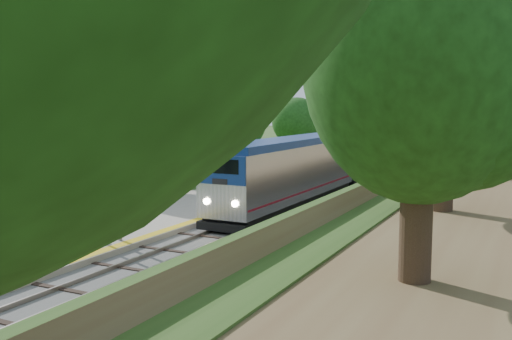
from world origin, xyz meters
The scene contains 12 objects.
ground centered at (0.00, 0.00, 0.00)m, with size 320.00×320.00×0.00m, color #2D4C19.
trackbed centered at (2.00, 60.00, 0.07)m, with size 9.50×170.00×0.28m.
platform centered at (-5.20, 16.00, 0.19)m, with size 6.40×68.00×0.38m, color gray.
yellow_stripe centered at (-2.35, 16.00, 0.39)m, with size 0.55×68.00×0.01m, color gold.
embankment centered at (10.35, 60.00, 1.95)m, with size 10.64×170.00×11.70m.
station_building centered at (-14.00, 30.00, 4.09)m, with size 8.60×6.60×8.00m.
signal_gantry centered at (2.47, 54.99, 4.82)m, with size 8.40×0.38×6.20m.
trees_behind_platform centered at (-11.17, 20.67, 4.53)m, with size 7.82×53.32×7.21m.
train centered at (0.00, 67.13, 2.14)m, with size 2.81×112.95×4.13m.
lamppost_far centered at (-3.39, 6.97, 2.54)m, with size 0.48×0.48×4.84m.
signal_platform centered at (-2.90, 7.71, 3.87)m, with size 0.33×0.26×5.69m.
signal_farside centered at (6.20, 19.83, 4.35)m, with size 0.38×0.30×6.92m.
Camera 1 is at (13.77, -11.92, 6.36)m, focal length 40.00 mm.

